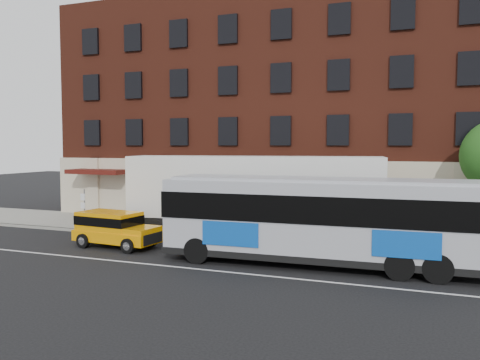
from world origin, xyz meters
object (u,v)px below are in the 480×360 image
at_px(yellow_suv, 114,227).
at_px(shipping_container, 254,199).
at_px(city_bus, 323,218).
at_px(sign_pole, 84,207).

xyz_separation_m(yellow_suv, shipping_container, (5.85, 4.36, 1.21)).
relative_size(city_bus, shipping_container, 0.99).
height_order(city_bus, shipping_container, shipping_container).
distance_m(yellow_suv, shipping_container, 7.40).
xyz_separation_m(sign_pole, yellow_suv, (4.29, -3.13, -0.45)).
relative_size(sign_pole, city_bus, 0.18).
distance_m(sign_pole, yellow_suv, 5.32).
bearing_deg(sign_pole, shipping_container, 6.93).
bearing_deg(sign_pole, yellow_suv, -36.10).
xyz_separation_m(city_bus, yellow_suv, (-10.51, 0.16, -1.04)).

